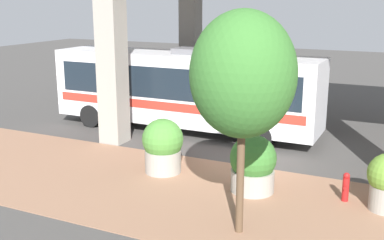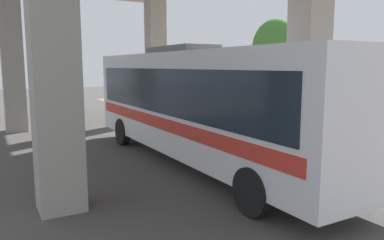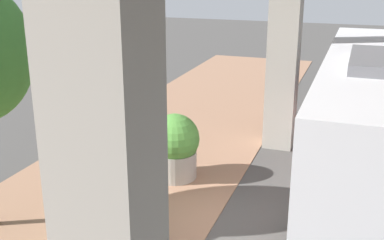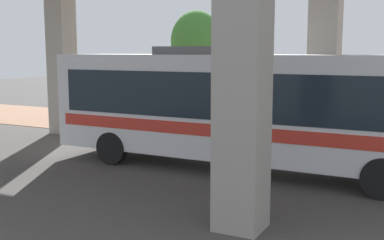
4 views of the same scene
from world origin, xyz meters
name	(u,v)px [view 3 (image 3 of 4)]	position (x,y,z in m)	size (l,w,h in m)	color
ground_plane	(215,223)	(0.00, 0.00, 0.00)	(80.00, 80.00, 0.00)	#474442
sidewalk_strip	(98,202)	(-3.00, 0.00, 0.01)	(6.00, 40.00, 0.02)	#936B51
bus	(370,110)	(3.10, 3.63, 1.95)	(2.58, 11.54, 3.59)	silver
planter_front	(175,147)	(-1.75, 1.99, 0.91)	(1.35, 1.35, 1.81)	#9E998E
planter_middle	(107,199)	(-2.04, -1.18, 0.83)	(1.37, 1.37, 1.73)	#9E998E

